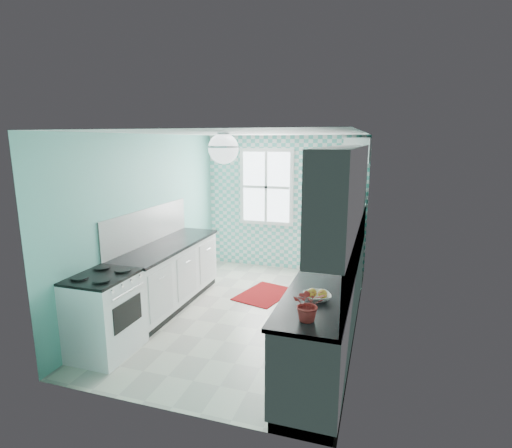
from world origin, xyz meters
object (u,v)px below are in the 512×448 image
(fridge, at_px, (342,239))
(sink, at_px, (340,247))
(fruit_bowl, at_px, (317,297))
(potted_plant, at_px, (309,304))
(microwave, at_px, (344,187))
(stove, at_px, (105,313))
(ceiling_light, at_px, (223,148))

(fridge, bearing_deg, sink, -87.77)
(fridge, bearing_deg, fruit_bowl, -90.44)
(potted_plant, height_order, microwave, microwave)
(fruit_bowl, bearing_deg, stove, -179.48)
(potted_plant, relative_size, microwave, 0.49)
(fridge, distance_m, sink, 1.29)
(stove, bearing_deg, microwave, 51.09)
(ceiling_light, distance_m, sink, 2.26)
(fridge, xyz_separation_m, microwave, (0.00, 0.00, 0.90))
(ceiling_light, xyz_separation_m, microwave, (1.11, 2.59, -0.69))
(stove, distance_m, microwave, 4.18)
(stove, xyz_separation_m, sink, (2.40, 2.02, 0.45))
(ceiling_light, height_order, sink, ceiling_light)
(sink, bearing_deg, fridge, 93.16)
(sink, xyz_separation_m, microwave, (-0.09, 1.27, 0.71))
(stove, height_order, fruit_bowl, fruit_bowl)
(stove, bearing_deg, fridge, 51.09)
(fridge, height_order, fruit_bowl, fridge)
(sink, bearing_deg, potted_plant, -91.19)
(stove, relative_size, fruit_bowl, 3.63)
(ceiling_light, distance_m, potted_plant, 2.06)
(sink, xyz_separation_m, potted_plant, (-0.00, -2.46, 0.16))
(fruit_bowl, xyz_separation_m, microwave, (-0.09, 3.27, 0.67))
(sink, xyz_separation_m, fruit_bowl, (-0.00, -2.00, 0.04))
(stove, bearing_deg, potted_plant, -14.25)
(sink, bearing_deg, ceiling_light, -133.45)
(stove, relative_size, microwave, 1.53)
(microwave, bearing_deg, ceiling_light, 69.24)
(stove, height_order, microwave, microwave)
(ceiling_light, distance_m, stove, 2.30)
(fruit_bowl, relative_size, microwave, 0.42)
(ceiling_light, relative_size, microwave, 0.58)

